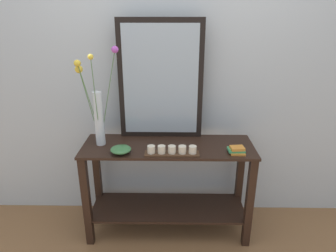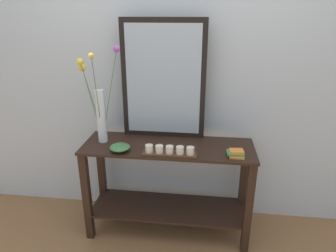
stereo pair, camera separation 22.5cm
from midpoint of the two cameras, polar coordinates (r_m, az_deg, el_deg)
ground_plane at (r=2.74m, az=2.49°, el=-18.89°), size 7.00×6.00×0.02m
wall_back at (r=2.47m, az=3.64°, el=11.76°), size 6.40×0.08×2.70m
console_table at (r=2.45m, az=2.67°, el=-10.15°), size 1.31×0.44×0.78m
mirror_leaning at (r=2.35m, az=1.88°, el=8.57°), size 0.65×0.03×0.92m
tall_vase_left at (r=2.31m, az=-10.09°, el=3.50°), size 0.31×0.18×0.74m
candle_tray at (r=2.16m, az=3.29°, el=-4.82°), size 0.39×0.09×0.07m
decorative_bowl at (r=2.22m, az=-6.24°, el=-4.08°), size 0.15×0.15×0.05m
book_stack at (r=2.22m, az=15.63°, el=-5.06°), size 0.12×0.11×0.05m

